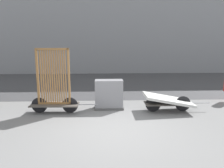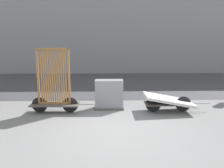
% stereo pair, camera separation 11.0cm
% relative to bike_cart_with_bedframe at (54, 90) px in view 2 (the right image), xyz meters
% --- Properties ---
extents(ground_plane, '(60.00, 60.00, 0.00)m').
position_rel_bike_cart_with_bedframe_xyz_m(ground_plane, '(2.01, -1.65, -0.82)').
color(ground_plane, slate).
extents(road_strip, '(56.00, 8.10, 0.01)m').
position_rel_bike_cart_with_bedframe_xyz_m(road_strip, '(2.01, 5.60, -0.82)').
color(road_strip, '#424244').
rests_on(road_strip, ground_plane).
extents(building_facade, '(48.00, 4.00, 9.95)m').
position_rel_bike_cart_with_bedframe_xyz_m(building_facade, '(2.01, 11.65, 4.15)').
color(building_facade, gray).
rests_on(building_facade, ground_plane).
extents(bike_cart_with_bedframe, '(2.37, 0.64, 2.26)m').
position_rel_bike_cart_with_bedframe_xyz_m(bike_cart_with_bedframe, '(0.00, 0.00, 0.00)').
color(bike_cart_with_bedframe, '#4C4742').
rests_on(bike_cart_with_bedframe, ground_plane).
extents(bike_cart_with_mattress, '(2.39, 1.00, 0.64)m').
position_rel_bike_cart_with_bedframe_xyz_m(bike_cart_with_mattress, '(4.03, 0.00, -0.42)').
color(bike_cart_with_mattress, '#4C4742').
rests_on(bike_cart_with_mattress, ground_plane).
extents(utility_cabinet, '(1.08, 0.53, 1.09)m').
position_rel_bike_cart_with_bedframe_xyz_m(utility_cabinet, '(1.91, 0.41, -0.32)').
color(utility_cabinet, '#4C4C4C').
rests_on(utility_cabinet, ground_plane).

